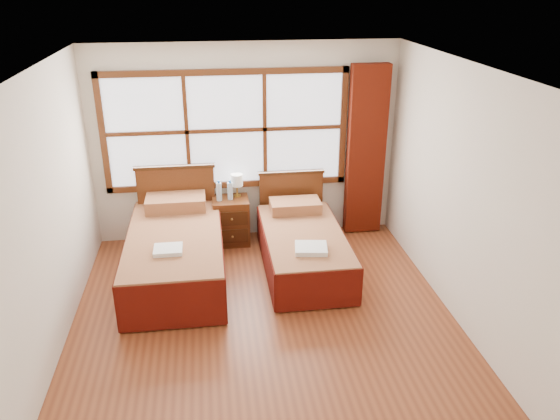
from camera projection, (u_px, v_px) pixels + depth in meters
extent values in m
plane|color=brown|center=(266.00, 326.00, 5.64)|extent=(4.50, 4.50, 0.00)
plane|color=white|center=(263.00, 71.00, 4.60)|extent=(4.50, 4.50, 0.00)
plane|color=silver|center=(246.00, 144.00, 7.17)|extent=(4.00, 0.00, 4.00)
plane|color=silver|center=(42.00, 224.00, 4.87)|extent=(0.00, 4.50, 4.50)
plane|color=silver|center=(466.00, 200.00, 5.37)|extent=(0.00, 4.50, 4.50)
cube|color=white|center=(226.00, 130.00, 7.03)|extent=(3.00, 0.02, 1.40)
cube|color=#552A12|center=(228.00, 184.00, 7.31)|extent=(3.16, 0.06, 0.08)
cube|color=#552A12|center=(224.00, 72.00, 6.72)|extent=(3.16, 0.06, 0.08)
cube|color=#552A12|center=(103.00, 135.00, 6.82)|extent=(0.08, 0.06, 1.56)
cube|color=#552A12|center=(343.00, 126.00, 7.20)|extent=(0.08, 0.06, 1.56)
cube|color=#552A12|center=(187.00, 132.00, 6.95)|extent=(0.05, 0.05, 1.40)
cube|color=#552A12|center=(265.00, 129.00, 7.07)|extent=(0.05, 0.05, 1.40)
cube|color=#552A12|center=(226.00, 130.00, 7.01)|extent=(3.00, 0.05, 0.05)
cube|color=#5C1609|center=(366.00, 151.00, 7.29)|extent=(0.50, 0.16, 2.30)
cube|color=#391D0C|center=(177.00, 266.00, 6.49)|extent=(0.96, 1.92, 0.31)
cube|color=maroon|center=(175.00, 244.00, 6.37)|extent=(1.08, 2.13, 0.26)
cube|color=#571109|center=(129.00, 259.00, 6.37)|extent=(0.03, 2.13, 0.53)
cube|color=#571109|center=(222.00, 253.00, 6.50)|extent=(0.03, 2.13, 0.53)
cube|color=#571109|center=(172.00, 306.00, 5.47)|extent=(1.08, 0.03, 0.53)
cube|color=maroon|center=(176.00, 202.00, 6.99)|extent=(0.75, 0.44, 0.17)
cube|color=#552A12|center=(177.00, 205.00, 7.26)|extent=(1.00, 0.06, 1.05)
cube|color=#391D0C|center=(174.00, 167.00, 7.05)|extent=(1.05, 0.08, 0.04)
cube|color=#391D0C|center=(304.00, 259.00, 6.69)|extent=(0.83, 1.66, 0.27)
cube|color=maroon|center=(304.00, 241.00, 6.59)|extent=(0.93, 1.84, 0.23)
cube|color=#571109|center=(266.00, 253.00, 6.58)|extent=(0.03, 1.84, 0.46)
cube|color=#571109|center=(341.00, 248.00, 6.70)|extent=(0.03, 1.84, 0.46)
cube|color=#571109|center=(319.00, 291.00, 5.81)|extent=(0.93, 0.03, 0.46)
cube|color=maroon|center=(295.00, 206.00, 7.12)|extent=(0.65, 0.38, 0.14)
cube|color=#552A12|center=(291.00, 204.00, 7.48)|extent=(0.86, 0.06, 0.90)
cube|color=#391D0C|center=(291.00, 172.00, 7.30)|extent=(0.90, 0.08, 0.04)
cube|color=#552A12|center=(231.00, 221.00, 7.30)|extent=(0.47, 0.42, 0.63)
cube|color=#391D0C|center=(232.00, 236.00, 7.15)|extent=(0.41, 0.02, 0.19)
cube|color=#391D0C|center=(232.00, 219.00, 7.05)|extent=(0.41, 0.02, 0.19)
sphere|color=olive|center=(233.00, 237.00, 7.14)|extent=(0.03, 0.03, 0.03)
sphere|color=olive|center=(232.00, 219.00, 7.04)|extent=(0.03, 0.03, 0.03)
cube|color=white|center=(168.00, 250.00, 5.92)|extent=(0.31, 0.27, 0.05)
cube|color=white|center=(311.00, 248.00, 6.11)|extent=(0.40, 0.36, 0.06)
cylinder|color=gold|center=(237.00, 196.00, 7.27)|extent=(0.10, 0.10, 0.02)
cylinder|color=gold|center=(237.00, 190.00, 7.24)|extent=(0.02, 0.02, 0.13)
cylinder|color=silver|center=(237.00, 180.00, 7.18)|extent=(0.16, 0.16, 0.16)
cylinder|color=silver|center=(219.00, 192.00, 7.09)|extent=(0.07, 0.07, 0.24)
cylinder|color=blue|center=(219.00, 182.00, 7.03)|extent=(0.04, 0.04, 0.03)
cylinder|color=silver|center=(230.00, 191.00, 7.12)|extent=(0.07, 0.07, 0.23)
cylinder|color=blue|center=(230.00, 182.00, 7.07)|extent=(0.03, 0.03, 0.03)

